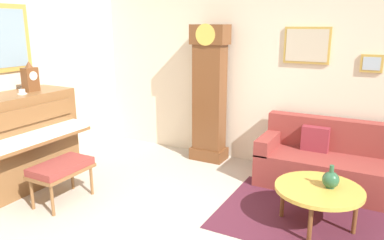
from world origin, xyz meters
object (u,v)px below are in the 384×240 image
(couch, at_px, (336,164))
(green_jug, at_px, (331,180))
(coffee_table, at_px, (319,190))
(mantel_clock, at_px, (30,78))
(piano_bench, at_px, (61,169))
(piano, at_px, (19,141))
(grandfather_clock, at_px, (209,98))
(teacup, at_px, (22,92))

(couch, bearing_deg, green_jug, -86.54)
(coffee_table, distance_m, mantel_clock, 3.67)
(coffee_table, distance_m, green_jug, 0.16)
(piano_bench, distance_m, couch, 3.35)
(piano, height_order, coffee_table, piano)
(piano, relative_size, piano_bench, 2.06)
(piano_bench, xyz_separation_m, grandfather_clock, (0.88, 2.09, 0.56))
(piano_bench, height_order, mantel_clock, mantel_clock)
(grandfather_clock, distance_m, green_jug, 2.30)
(coffee_table, relative_size, teacup, 7.59)
(piano_bench, relative_size, grandfather_clock, 0.34)
(teacup, bearing_deg, grandfather_clock, 50.57)
(piano_bench, xyz_separation_m, coffee_table, (2.71, 0.86, -0.02))
(grandfather_clock, bearing_deg, piano_bench, -112.94)
(teacup, bearing_deg, coffee_table, 11.77)
(couch, bearing_deg, piano, -152.38)
(couch, xyz_separation_m, teacup, (-3.46, -1.77, 0.91))
(teacup, bearing_deg, piano_bench, -11.18)
(piano_bench, distance_m, teacup, 1.09)
(grandfather_clock, height_order, mantel_clock, grandfather_clock)
(piano_bench, xyz_separation_m, teacup, (-0.72, 0.14, 0.81))
(couch, distance_m, teacup, 4.00)
(piano_bench, bearing_deg, grandfather_clock, 67.06)
(teacup, relative_size, green_jug, 0.48)
(mantel_clock, bearing_deg, couch, 24.13)
(teacup, bearing_deg, couch, 27.12)
(piano_bench, height_order, couch, couch)
(piano_bench, height_order, teacup, teacup)
(piano_bench, relative_size, coffee_table, 0.80)
(piano, distance_m, piano_bench, 0.81)
(grandfather_clock, bearing_deg, couch, -5.30)
(piano, relative_size, green_jug, 6.00)
(piano_bench, xyz_separation_m, green_jug, (2.81, 0.91, 0.10))
(coffee_table, xyz_separation_m, teacup, (-3.43, -0.71, 0.83))
(piano, bearing_deg, teacup, 47.19)
(mantel_clock, bearing_deg, green_jug, 9.08)
(green_jug, bearing_deg, coffee_table, -151.65)
(grandfather_clock, distance_m, couch, 1.98)
(green_jug, bearing_deg, grandfather_clock, 148.48)
(piano_bench, relative_size, green_jug, 2.92)
(piano, height_order, piano_bench, piano)
(coffee_table, bearing_deg, green_jug, 28.35)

